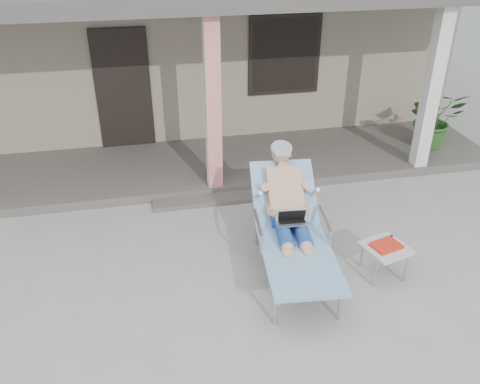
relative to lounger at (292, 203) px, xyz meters
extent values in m
plane|color=#9E9E99|center=(-0.63, -0.16, -0.88)|extent=(60.00, 60.00, 0.00)
cube|color=gray|center=(-0.63, 6.34, 0.62)|extent=(10.00, 5.00, 3.00)
cube|color=black|center=(-1.93, 3.81, 0.32)|extent=(0.95, 0.06, 2.10)
cube|color=black|center=(0.97, 3.81, 0.77)|extent=(1.20, 0.06, 1.30)
cube|color=black|center=(0.97, 3.81, 0.77)|extent=(1.32, 0.05, 1.42)
cube|color=#605B56|center=(-0.63, 2.84, -0.80)|extent=(10.00, 2.00, 0.15)
cube|color=red|center=(-0.63, 1.99, 0.58)|extent=(0.22, 0.22, 2.61)
cube|color=silver|center=(2.87, 1.99, 0.58)|extent=(0.22, 0.22, 2.61)
cube|color=#605B56|center=(-0.63, 1.69, -0.84)|extent=(2.00, 0.30, 0.07)
cylinder|color=#B7B7BC|center=(-0.46, -1.05, -0.66)|extent=(0.05, 0.05, 0.42)
cylinder|color=#B7B7BC|center=(0.25, -1.11, -0.66)|extent=(0.05, 0.05, 0.42)
cylinder|color=#B7B7BC|center=(-0.32, 0.47, -0.66)|extent=(0.05, 0.05, 0.42)
cylinder|color=#B7B7BC|center=(0.40, 0.40, -0.66)|extent=(0.05, 0.05, 0.42)
cube|color=#B7B7BC|center=(-0.05, -0.54, -0.44)|extent=(0.84, 1.45, 0.03)
cube|color=#85A9CE|center=(-0.05, -0.54, -0.41)|extent=(0.95, 1.50, 0.04)
cube|color=#B7B7BC|center=(0.04, 0.47, -0.17)|extent=(0.77, 0.72, 0.56)
cube|color=#85A9CE|center=(0.04, 0.47, -0.13)|extent=(0.89, 0.82, 0.63)
cylinder|color=#98989B|center=(0.08, 0.79, 0.37)|extent=(0.30, 0.30, 0.15)
cube|color=silver|center=(0.00, -0.05, -0.21)|extent=(0.40, 0.30, 0.27)
cube|color=beige|center=(1.07, -0.47, -0.48)|extent=(0.61, 0.61, 0.04)
cylinder|color=#B7B7BC|center=(0.87, -0.67, -0.69)|extent=(0.04, 0.04, 0.37)
cylinder|color=#B7B7BC|center=(1.27, -0.67, -0.69)|extent=(0.04, 0.04, 0.37)
cylinder|color=#B7B7BC|center=(0.87, -0.27, -0.69)|extent=(0.04, 0.04, 0.37)
cylinder|color=#B7B7BC|center=(1.27, -0.27, -0.69)|extent=(0.04, 0.04, 0.37)
cube|color=red|center=(1.07, -0.47, -0.45)|extent=(0.40, 0.34, 0.03)
cube|color=black|center=(1.07, -0.34, -0.45)|extent=(0.34, 0.11, 0.03)
imported|color=#26591E|center=(3.45, 2.65, -0.19)|extent=(1.05, 0.94, 1.06)
camera|label=1|loc=(-1.67, -5.01, 3.12)|focal=38.00mm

